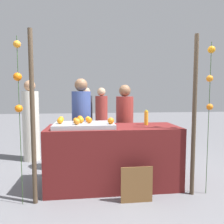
{
  "coord_description": "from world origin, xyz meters",
  "views": [
    {
      "loc": [
        -0.38,
        -3.12,
        1.39
      ],
      "look_at": [
        0.0,
        0.15,
        1.1
      ],
      "focal_mm": 34.52,
      "sensor_mm": 36.0,
      "label": 1
    }
  ],
  "objects_px": {
    "stall_counter": "(113,156)",
    "chalkboard_sign": "(137,185)",
    "juice_bottle": "(146,118)",
    "vendor_right": "(125,131)",
    "orange_0": "(80,120)",
    "orange_1": "(81,120)",
    "vendor_left": "(82,129)"
  },
  "relations": [
    {
      "from": "stall_counter",
      "to": "chalkboard_sign",
      "type": "bearing_deg",
      "value": -66.14
    },
    {
      "from": "juice_bottle",
      "to": "vendor_right",
      "type": "bearing_deg",
      "value": 112.97
    },
    {
      "from": "orange_0",
      "to": "juice_bottle",
      "type": "relative_size",
      "value": 0.33
    },
    {
      "from": "orange_0",
      "to": "orange_1",
      "type": "distance_m",
      "value": 0.07
    },
    {
      "from": "vendor_right",
      "to": "stall_counter",
      "type": "bearing_deg",
      "value": -113.71
    },
    {
      "from": "juice_bottle",
      "to": "vendor_left",
      "type": "height_order",
      "value": "vendor_left"
    },
    {
      "from": "stall_counter",
      "to": "vendor_right",
      "type": "relative_size",
      "value": 1.25
    },
    {
      "from": "juice_bottle",
      "to": "vendor_right",
      "type": "relative_size",
      "value": 0.15
    },
    {
      "from": "orange_1",
      "to": "juice_bottle",
      "type": "distance_m",
      "value": 1.0
    },
    {
      "from": "juice_bottle",
      "to": "vendor_left",
      "type": "relative_size",
      "value": 0.14
    },
    {
      "from": "stall_counter",
      "to": "orange_1",
      "type": "distance_m",
      "value": 0.73
    },
    {
      "from": "vendor_left",
      "to": "stall_counter",
      "type": "bearing_deg",
      "value": -54.03
    },
    {
      "from": "stall_counter",
      "to": "juice_bottle",
      "type": "distance_m",
      "value": 0.77
    },
    {
      "from": "orange_0",
      "to": "chalkboard_sign",
      "type": "bearing_deg",
      "value": -39.03
    },
    {
      "from": "orange_1",
      "to": "vendor_right",
      "type": "xyz_separation_m",
      "value": [
        0.76,
        0.67,
        -0.29
      ]
    },
    {
      "from": "orange_0",
      "to": "orange_1",
      "type": "bearing_deg",
      "value": -82.77
    },
    {
      "from": "orange_1",
      "to": "juice_bottle",
      "type": "height_order",
      "value": "juice_bottle"
    },
    {
      "from": "orange_0",
      "to": "juice_bottle",
      "type": "xyz_separation_m",
      "value": [
        1.01,
        0.04,
        0.01
      ]
    },
    {
      "from": "orange_0",
      "to": "stall_counter",
      "type": "bearing_deg",
      "value": -5.83
    },
    {
      "from": "stall_counter",
      "to": "vendor_left",
      "type": "height_order",
      "value": "vendor_left"
    },
    {
      "from": "stall_counter",
      "to": "orange_1",
      "type": "bearing_deg",
      "value": -177.38
    },
    {
      "from": "orange_1",
      "to": "vendor_right",
      "type": "height_order",
      "value": "vendor_right"
    },
    {
      "from": "vendor_left",
      "to": "juice_bottle",
      "type": "bearing_deg",
      "value": -29.49
    },
    {
      "from": "stall_counter",
      "to": "juice_bottle",
      "type": "xyz_separation_m",
      "value": [
        0.52,
        0.09,
        0.56
      ]
    },
    {
      "from": "orange_0",
      "to": "vendor_right",
      "type": "bearing_deg",
      "value": 38.2
    },
    {
      "from": "vendor_left",
      "to": "orange_0",
      "type": "bearing_deg",
      "value": -90.19
    },
    {
      "from": "stall_counter",
      "to": "vendor_left",
      "type": "distance_m",
      "value": 0.87
    },
    {
      "from": "chalkboard_sign",
      "to": "vendor_right",
      "type": "height_order",
      "value": "vendor_right"
    },
    {
      "from": "orange_1",
      "to": "chalkboard_sign",
      "type": "bearing_deg",
      "value": -35.8
    },
    {
      "from": "stall_counter",
      "to": "orange_0",
      "type": "height_order",
      "value": "orange_0"
    },
    {
      "from": "orange_1",
      "to": "vendor_right",
      "type": "bearing_deg",
      "value": 41.64
    },
    {
      "from": "vendor_right",
      "to": "juice_bottle",
      "type": "bearing_deg",
      "value": -67.03
    }
  ]
}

